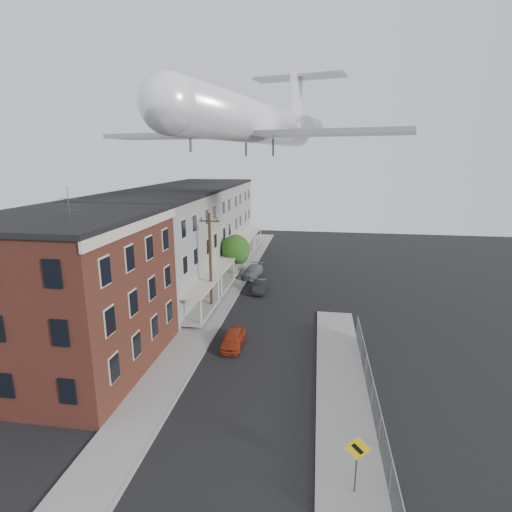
{
  "coord_description": "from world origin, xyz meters",
  "views": [
    {
      "loc": [
        3.64,
        -15.26,
        13.69
      ],
      "look_at": [
        0.09,
        7.74,
        7.91
      ],
      "focal_mm": 28.0,
      "sensor_mm": 36.0,
      "label": 1
    }
  ],
  "objects_px": {
    "car_far": "(253,272)",
    "airplane": "(258,122)",
    "warning_sign": "(357,456)",
    "utility_pole": "(210,261)",
    "street_tree": "(237,250)",
    "car_near": "(233,339)",
    "car_mid": "(260,286)"
  },
  "relations": [
    {
      "from": "utility_pole",
      "to": "car_near",
      "type": "bearing_deg",
      "value": -62.91
    },
    {
      "from": "utility_pole",
      "to": "car_near",
      "type": "distance_m",
      "value": 8.54
    },
    {
      "from": "utility_pole",
      "to": "car_far",
      "type": "xyz_separation_m",
      "value": [
        2.0,
        11.06,
        -4.01
      ]
    },
    {
      "from": "airplane",
      "to": "warning_sign",
      "type": "bearing_deg",
      "value": -71.63
    },
    {
      "from": "car_mid",
      "to": "airplane",
      "type": "xyz_separation_m",
      "value": [
        0.14,
        -2.35,
        16.08
      ]
    },
    {
      "from": "warning_sign",
      "to": "airplane",
      "type": "distance_m",
      "value": 28.0
    },
    {
      "from": "utility_pole",
      "to": "airplane",
      "type": "distance_m",
      "value": 13.06
    },
    {
      "from": "street_tree",
      "to": "car_far",
      "type": "height_order",
      "value": "street_tree"
    },
    {
      "from": "warning_sign",
      "to": "utility_pole",
      "type": "height_order",
      "value": "utility_pole"
    },
    {
      "from": "street_tree",
      "to": "car_near",
      "type": "relative_size",
      "value": 1.4
    },
    {
      "from": "car_near",
      "to": "airplane",
      "type": "bearing_deg",
      "value": 87.48
    },
    {
      "from": "car_near",
      "to": "car_mid",
      "type": "relative_size",
      "value": 1.0
    },
    {
      "from": "warning_sign",
      "to": "car_mid",
      "type": "bearing_deg",
      "value": 107.04
    },
    {
      "from": "utility_pole",
      "to": "street_tree",
      "type": "height_order",
      "value": "utility_pole"
    },
    {
      "from": "car_far",
      "to": "airplane",
      "type": "bearing_deg",
      "value": -71.48
    },
    {
      "from": "car_mid",
      "to": "airplane",
      "type": "relative_size",
      "value": 0.12
    },
    {
      "from": "car_far",
      "to": "car_mid",
      "type": "bearing_deg",
      "value": -67.44
    },
    {
      "from": "utility_pole",
      "to": "airplane",
      "type": "height_order",
      "value": "airplane"
    },
    {
      "from": "warning_sign",
      "to": "car_near",
      "type": "bearing_deg",
      "value": 122.23
    },
    {
      "from": "car_near",
      "to": "car_mid",
      "type": "height_order",
      "value": "car_near"
    },
    {
      "from": "street_tree",
      "to": "car_far",
      "type": "relative_size",
      "value": 1.14
    },
    {
      "from": "utility_pole",
      "to": "car_near",
      "type": "relative_size",
      "value": 2.43
    },
    {
      "from": "car_far",
      "to": "street_tree",
      "type": "bearing_deg",
      "value": -139.98
    },
    {
      "from": "car_far",
      "to": "airplane",
      "type": "distance_m",
      "value": 17.79
    },
    {
      "from": "warning_sign",
      "to": "airplane",
      "type": "relative_size",
      "value": 0.09
    },
    {
      "from": "car_near",
      "to": "car_far",
      "type": "xyz_separation_m",
      "value": [
        -1.42,
        17.76,
        0.03
      ]
    },
    {
      "from": "warning_sign",
      "to": "car_far",
      "type": "xyz_separation_m",
      "value": [
        -9.2,
        30.09,
        -1.22
      ]
    },
    {
      "from": "car_mid",
      "to": "airplane",
      "type": "bearing_deg",
      "value": -89.19
    },
    {
      "from": "car_near",
      "to": "street_tree",
      "type": "bearing_deg",
      "value": 99.64
    },
    {
      "from": "car_mid",
      "to": "airplane",
      "type": "distance_m",
      "value": 16.25
    },
    {
      "from": "car_near",
      "to": "airplane",
      "type": "height_order",
      "value": "airplane"
    },
    {
      "from": "car_near",
      "to": "car_mid",
      "type": "xyz_separation_m",
      "value": [
        0.14,
        12.57,
        -0.02
      ]
    }
  ]
}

